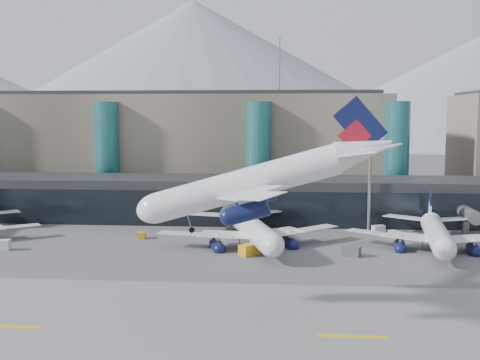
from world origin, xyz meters
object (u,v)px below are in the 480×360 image
(jet_parked_right, at_px, (435,225))
(veh_d, at_px, (378,229))
(veh_a, at_px, (0,245))
(jet_parked_mid, at_px, (250,220))
(veh_b, at_px, (142,235))
(veh_h, at_px, (249,250))
(veh_c, at_px, (351,251))
(veh_g, at_px, (394,234))
(hero_jet, at_px, (270,172))
(lightmast_mid, at_px, (370,163))

(jet_parked_right, relative_size, veh_d, 13.13)
(veh_a, bearing_deg, jet_parked_mid, 3.39)
(jet_parked_mid, relative_size, veh_d, 14.32)
(jet_parked_right, bearing_deg, veh_b, 94.22)
(jet_parked_mid, distance_m, veh_d, 29.74)
(veh_h, bearing_deg, veh_c, -47.46)
(veh_a, height_order, veh_b, veh_a)
(veh_b, height_order, veh_g, veh_g)
(veh_a, height_order, veh_d, veh_a)
(veh_g, bearing_deg, veh_d, 178.66)
(jet_parked_right, height_order, veh_a, jet_parked_right)
(jet_parked_mid, height_order, veh_g, jet_parked_mid)
(hero_jet, bearing_deg, jet_parked_right, 55.28)
(veh_b, distance_m, veh_c, 42.00)
(veh_a, bearing_deg, veh_d, 9.32)
(veh_d, bearing_deg, veh_b, 166.86)
(veh_c, bearing_deg, veh_a, -155.69)
(veh_d, bearing_deg, lightmast_mid, 102.52)
(veh_h, bearing_deg, jet_parked_right, -34.94)
(veh_g, bearing_deg, jet_parked_right, 5.21)
(hero_jet, xyz_separation_m, veh_d, (21.29, 53.33, -17.11))
(veh_b, relative_size, veh_c, 0.73)
(veh_d, relative_size, veh_g, 1.14)
(jet_parked_right, distance_m, veh_c, 18.56)
(veh_b, relative_size, veh_h, 0.63)
(hero_jet, xyz_separation_m, veh_a, (-50.22, 30.87, -16.89))
(veh_b, relative_size, veh_d, 0.88)
(veh_d, distance_m, veh_h, 34.39)
(hero_jet, xyz_separation_m, jet_parked_right, (29.63, 39.64, -13.65))
(jet_parked_mid, height_order, veh_c, jet_parked_mid)
(veh_a, bearing_deg, veh_c, -7.70)
(jet_parked_mid, bearing_deg, lightmast_mid, -74.08)
(lightmast_mid, height_order, veh_d, lightmast_mid)
(lightmast_mid, distance_m, veh_b, 50.04)
(jet_parked_mid, xyz_separation_m, veh_g, (28.82, 8.41, -3.87))
(veh_a, xyz_separation_m, veh_g, (73.99, 17.61, -0.29))
(veh_a, distance_m, veh_c, 63.60)
(hero_jet, distance_m, jet_parked_mid, 42.53)
(jet_parked_mid, xyz_separation_m, veh_b, (-21.88, 3.08, -3.87))
(hero_jet, height_order, veh_a, hero_jet)
(hero_jet, height_order, veh_b, hero_jet)
(veh_a, height_order, veh_h, veh_h)
(veh_c, bearing_deg, hero_jet, -89.22)
(veh_a, distance_m, veh_b, 26.33)
(lightmast_mid, distance_m, veh_g, 16.07)
(veh_a, bearing_deg, veh_g, 5.26)
(jet_parked_mid, relative_size, veh_a, 10.93)
(veh_d, xyz_separation_m, veh_g, (2.48, -4.85, -0.08))
(veh_b, relative_size, veh_g, 1.00)
(veh_c, xyz_separation_m, veh_g, (10.39, 17.14, -0.21))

